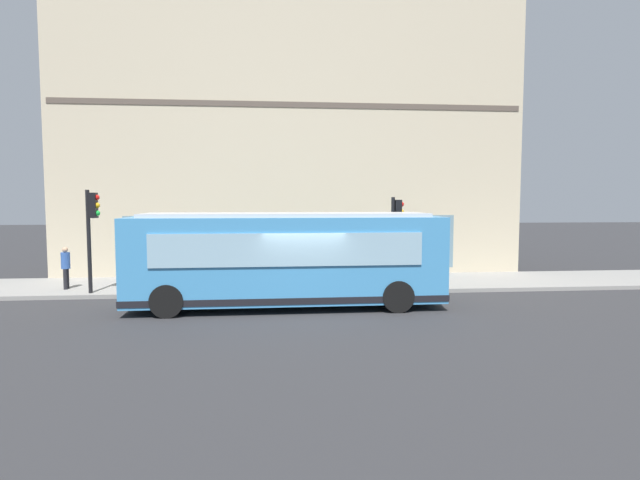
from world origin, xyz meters
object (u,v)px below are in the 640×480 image
Objects in this scene: traffic_light_down_block at (92,221)px; fire_hydrant at (432,273)px; pedestrian_near_hydrant at (235,255)px; newspaper_vending_box at (377,270)px; city_bus_nearside at (286,260)px; traffic_light_near_corner at (396,225)px; pedestrian_by_light_pole at (66,265)px.

fire_hydrant is at bearing -84.00° from traffic_light_down_block.
pedestrian_near_hydrant reaches higher than fire_hydrant.
newspaper_vending_box is (-0.97, -5.84, -0.57)m from pedestrian_near_hydrant.
pedestrian_near_hydrant reaches higher than newspaper_vending_box.
traffic_light_down_block is (2.40, 6.83, 1.18)m from city_bus_nearside.
traffic_light_down_block is (-0.11, 11.09, 0.18)m from traffic_light_near_corner.
pedestrian_by_light_pole reaches higher than fire_hydrant.
city_bus_nearside is 13.59× the size of fire_hydrant.
city_bus_nearside reaches higher than fire_hydrant.
pedestrian_near_hydrant is (2.60, -4.83, -1.56)m from traffic_light_down_block.
traffic_light_near_corner is 2.17× the size of pedestrian_by_light_pole.
newspaper_vending_box is at bearing 15.21° from traffic_light_near_corner.
city_bus_nearside reaches higher than pedestrian_by_light_pole.
newspaper_vending_box is at bearing -86.79° from pedestrian_by_light_pole.
fire_hydrant is (3.76, -6.10, -1.04)m from city_bus_nearside.
traffic_light_down_block reaches higher than pedestrian_near_hydrant.
city_bus_nearside is 7.24m from fire_hydrant.
city_bus_nearside is at bearing -109.35° from traffic_light_down_block.
traffic_light_down_block reaches higher than traffic_light_near_corner.
pedestrian_by_light_pole is 1.77× the size of newspaper_vending_box.
pedestrian_by_light_pole is 12.02m from newspaper_vending_box.
pedestrian_near_hydrant is (1.24, 8.11, 0.66)m from fire_hydrant.
pedestrian_by_light_pole is (0.84, 12.41, -1.50)m from traffic_light_near_corner.
pedestrian_by_light_pole is (0.95, 1.32, -1.67)m from traffic_light_down_block.
traffic_light_down_block is 2.33m from pedestrian_by_light_pole.
traffic_light_down_block reaches higher than pedestrian_by_light_pole.
city_bus_nearside is 8.83m from pedestrian_by_light_pole.
pedestrian_near_hydrant is (2.49, 6.26, -1.38)m from traffic_light_near_corner.
traffic_light_down_block is at bearing -125.75° from pedestrian_by_light_pole.
traffic_light_down_block is 2.32× the size of pedestrian_by_light_pole.
fire_hydrant is (1.25, -1.85, -2.04)m from traffic_light_near_corner.
traffic_light_near_corner reaches higher than city_bus_nearside.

